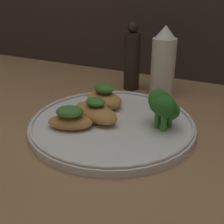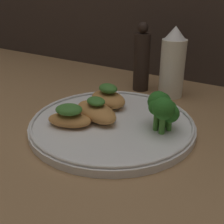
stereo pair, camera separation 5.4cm
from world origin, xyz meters
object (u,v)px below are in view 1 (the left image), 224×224
(sauce_bottle, at_px, (163,62))
(plate, at_px, (112,123))
(broccoli_bunch, at_px, (163,105))
(pepper_grinder, at_px, (132,59))

(sauce_bottle, bearing_deg, plate, -97.55)
(broccoli_bunch, height_order, pepper_grinder, pepper_grinder)
(broccoli_bunch, relative_size, pepper_grinder, 0.41)
(plate, xyz_separation_m, pepper_grinder, (-0.05, 0.23, 0.07))
(sauce_bottle, relative_size, pepper_grinder, 0.98)
(broccoli_bunch, height_order, sauce_bottle, sauce_bottle)
(sauce_bottle, bearing_deg, pepper_grinder, 180.00)
(sauce_bottle, xyz_separation_m, pepper_grinder, (-0.08, 0.00, -0.00))
(broccoli_bunch, xyz_separation_m, pepper_grinder, (-0.15, 0.20, 0.02))
(plate, bearing_deg, pepper_grinder, 103.28)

